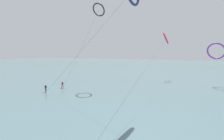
# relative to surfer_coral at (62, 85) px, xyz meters

# --- Properties ---
(sea_water) EXTENTS (400.00, 200.00, 0.08)m
(sea_water) POSITION_rel_surfer_coral_xyz_m (17.91, 73.44, -0.78)
(sea_water) COLOR slate
(sea_water) RESTS_ON ground
(surfer_coral) EXTENTS (1.40, 0.73, 1.70)m
(surfer_coral) POSITION_rel_surfer_coral_xyz_m (0.00, 0.00, 0.00)
(surfer_coral) COLOR #EA7260
(surfer_coral) RESTS_ON ground
(surfer_ivory) EXTENTS (1.40, 0.61, 1.70)m
(surfer_ivory) POSITION_rel_surfer_coral_xyz_m (-0.83, -4.70, 0.00)
(surfer_ivory) COLOR silver
(surfer_ivory) RESTS_ON ground
(kite_violet) EXTENTS (5.02, 47.01, 11.60)m
(kite_violet) POSITION_rel_surfer_coral_xyz_m (35.86, 18.92, 8.48)
(kite_violet) COLOR purple
(kite_violet) RESTS_ON ground
(kite_charcoal) EXTENTS (8.21, 9.60, 21.99)m
(kite_charcoal) POSITION_rel_surfer_coral_xyz_m (6.16, 8.12, 19.48)
(kite_charcoal) COLOR black
(kite_charcoal) RESTS_ON ground
(kite_crimson) EXTENTS (3.48, 55.78, 16.01)m
(kite_crimson) POSITION_rel_surfer_coral_xyz_m (22.19, 27.27, 13.02)
(kite_crimson) COLOR red
(kite_crimson) RESTS_ON ground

